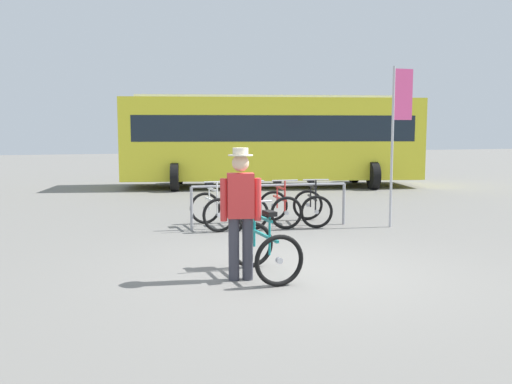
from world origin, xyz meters
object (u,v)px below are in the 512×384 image
object	(u,v)px
person_with_featured_bike	(241,208)
banner_flag	(399,116)
racked_bike_white	(212,210)
racked_bike_red	(280,207)
racked_bike_blue	(246,209)
featured_bicycle	(261,239)
bus_distant	(271,136)
racked_bike_black	(312,206)

from	to	relation	value
person_with_featured_bike	banner_flag	bearing A→B (deg)	35.36
racked_bike_white	person_with_featured_bike	bearing A→B (deg)	-97.37
racked_bike_red	person_with_featured_bike	distance (m)	4.26
racked_bike_blue	featured_bicycle	distance (m)	3.74
racked_bike_blue	bus_distant	size ratio (longest dim) A/B	0.11
racked_bike_white	banner_flag	distance (m)	4.17
racked_bike_red	bus_distant	world-z (taller)	bus_distant
racked_bike_blue	banner_flag	bearing A→B (deg)	-17.77
racked_bike_blue	person_with_featured_bike	distance (m)	4.06
featured_bicycle	banner_flag	world-z (taller)	banner_flag
racked_bike_white	bus_distant	distance (m)	8.40
racked_bike_blue	featured_bicycle	bearing A→B (deg)	-103.30
racked_bike_black	person_with_featured_bike	world-z (taller)	person_with_featured_bike
racked_bike_red	bus_distant	xyz separation A→B (m)	(2.41, 7.49, 1.37)
racked_bike_black	banner_flag	world-z (taller)	banner_flag
featured_bicycle	bus_distant	distance (m)	11.83
person_with_featured_bike	bus_distant	xyz separation A→B (m)	(4.30, 11.26, 0.79)
racked_bike_black	bus_distant	xyz separation A→B (m)	(1.71, 7.56, 1.37)
banner_flag	racked_bike_white	bearing A→B (deg)	164.58
racked_bike_red	featured_bicycle	distance (m)	3.90
racked_bike_red	banner_flag	world-z (taller)	banner_flag
banner_flag	racked_bike_blue	bearing A→B (deg)	162.23
person_with_featured_bike	bus_distant	distance (m)	12.08
racked_bike_black	racked_bike_red	bearing A→B (deg)	174.83
racked_bike_black	person_with_featured_bike	xyz separation A→B (m)	(-2.60, -3.71, 0.58)
racked_bike_black	bus_distant	bearing A→B (deg)	77.26
racked_bike_white	featured_bicycle	xyz separation A→B (m)	(-0.16, -3.70, 0.12)
racked_bike_white	featured_bicycle	size ratio (longest dim) A/B	0.94
racked_bike_blue	racked_bike_black	size ratio (longest dim) A/B	0.94
person_with_featured_bike	racked_bike_blue	bearing A→B (deg)	72.60
featured_bicycle	person_with_featured_bike	distance (m)	0.61
racked_bike_black	featured_bicycle	distance (m)	4.18
racked_bike_red	person_with_featured_bike	world-z (taller)	person_with_featured_bike
racked_bike_white	racked_bike_red	world-z (taller)	same
racked_bike_red	banner_flag	bearing A→B (deg)	-21.48
banner_flag	bus_distant	bearing A→B (deg)	88.57
racked_bike_black	banner_flag	bearing A→B (deg)	-28.11
racked_bike_blue	bus_distant	xyz separation A→B (m)	(3.10, 7.43, 1.37)
banner_flag	racked_bike_black	bearing A→B (deg)	151.89
racked_bike_blue	racked_bike_red	world-z (taller)	same
racked_bike_black	banner_flag	distance (m)	2.52
racked_bike_white	banner_flag	xyz separation A→B (m)	(3.59, -0.99, 1.86)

